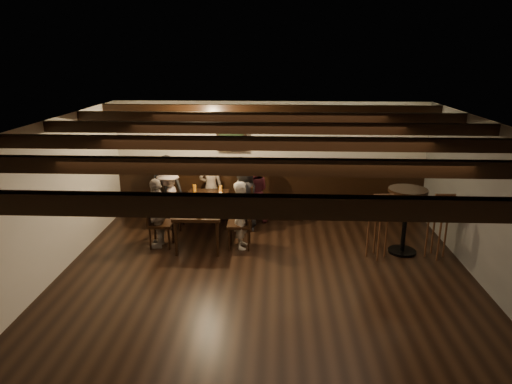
# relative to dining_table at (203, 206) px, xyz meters

# --- Properties ---
(room) EXTENTS (7.00, 7.00, 7.00)m
(room) POSITION_rel_dining_table_xyz_m (0.92, 0.16, 0.45)
(room) COLOR black
(room) RESTS_ON ground
(dining_table) EXTENTS (0.83, 1.82, 0.68)m
(dining_table) POSITION_rel_dining_table_xyz_m (0.00, 0.00, 0.00)
(dining_table) COLOR black
(dining_table) RESTS_ON floor
(chair_left_near) EXTENTS (0.45, 0.45, 0.98)m
(chair_left_near) POSITION_rel_dining_table_xyz_m (-0.72, 0.44, -0.32)
(chair_left_near) COLOR black
(chair_left_near) RESTS_ON floor
(chair_left_far) EXTENTS (0.41, 0.41, 0.90)m
(chair_left_far) POSITION_rel_dining_table_xyz_m (-0.72, -0.46, -0.35)
(chair_left_far) COLOR black
(chair_left_far) RESTS_ON floor
(chair_right_near) EXTENTS (0.42, 0.42, 0.92)m
(chair_right_near) POSITION_rel_dining_table_xyz_m (0.72, 0.46, -0.35)
(chair_right_near) COLOR black
(chair_right_near) RESTS_ON floor
(chair_right_far) EXTENTS (0.42, 0.42, 0.92)m
(chair_right_far) POSITION_rel_dining_table_xyz_m (0.72, -0.44, -0.34)
(chair_right_far) COLOR black
(chair_right_far) RESTS_ON floor
(person_bench_left) EXTENTS (0.67, 0.44, 1.37)m
(person_bench_left) POSITION_rel_dining_table_xyz_m (-0.91, 0.89, 0.06)
(person_bench_left) COLOR #232325
(person_bench_left) RESTS_ON floor
(person_bench_centre) EXTENTS (0.49, 0.32, 1.33)m
(person_bench_centre) POSITION_rel_dining_table_xyz_m (-0.01, 1.05, 0.04)
(person_bench_centre) COLOR slate
(person_bench_centre) RESTS_ON floor
(person_bench_right) EXTENTS (0.62, 0.49, 1.27)m
(person_bench_right) POSITION_rel_dining_table_xyz_m (0.89, 0.91, 0.01)
(person_bench_right) COLOR maroon
(person_bench_right) RESTS_ON floor
(person_left_near) EXTENTS (0.45, 0.77, 1.19)m
(person_left_near) POSITION_rel_dining_table_xyz_m (-0.75, 0.44, -0.03)
(person_left_near) COLOR #AB9790
(person_left_near) RESTS_ON floor
(person_left_far) EXTENTS (0.31, 0.74, 1.26)m
(person_left_far) POSITION_rel_dining_table_xyz_m (-0.75, -0.46, 0.01)
(person_left_far) COLOR gray
(person_left_far) RESTS_ON floor
(person_right_near) EXTENTS (0.44, 0.67, 1.36)m
(person_right_near) POSITION_rel_dining_table_xyz_m (0.75, 0.46, 0.06)
(person_right_near) COLOR black
(person_right_near) RESTS_ON floor
(person_right_far) EXTENTS (0.30, 0.45, 1.22)m
(person_right_far) POSITION_rel_dining_table_xyz_m (0.75, -0.44, -0.01)
(person_right_far) COLOR #AFA794
(person_right_far) RESTS_ON floor
(pint_a) EXTENTS (0.07, 0.07, 0.14)m
(pint_a) POSITION_rel_dining_table_xyz_m (-0.29, 0.70, 0.13)
(pint_a) COLOR #BF7219
(pint_a) RESTS_ON dining_table
(pint_b) EXTENTS (0.07, 0.07, 0.14)m
(pint_b) POSITION_rel_dining_table_xyz_m (0.25, 0.65, 0.13)
(pint_b) COLOR #BF7219
(pint_b) RESTS_ON dining_table
(pint_c) EXTENTS (0.07, 0.07, 0.14)m
(pint_c) POSITION_rel_dining_table_xyz_m (-0.30, 0.10, 0.13)
(pint_c) COLOR #BF7219
(pint_c) RESTS_ON dining_table
(pint_d) EXTENTS (0.07, 0.07, 0.14)m
(pint_d) POSITION_rel_dining_table_xyz_m (0.30, 0.20, 0.13)
(pint_d) COLOR silver
(pint_d) RESTS_ON dining_table
(pint_e) EXTENTS (0.07, 0.07, 0.14)m
(pint_e) POSITION_rel_dining_table_xyz_m (-0.22, -0.45, 0.13)
(pint_e) COLOR #BF7219
(pint_e) RESTS_ON dining_table
(pint_f) EXTENTS (0.07, 0.07, 0.14)m
(pint_f) POSITION_rel_dining_table_xyz_m (0.20, -0.55, 0.13)
(pint_f) COLOR silver
(pint_f) RESTS_ON dining_table
(pint_g) EXTENTS (0.07, 0.07, 0.14)m
(pint_g) POSITION_rel_dining_table_xyz_m (0.06, -0.80, 0.13)
(pint_g) COLOR #BF7219
(pint_g) RESTS_ON dining_table
(plate_near) EXTENTS (0.24, 0.24, 0.01)m
(plate_near) POSITION_rel_dining_table_xyz_m (-0.14, -0.70, 0.06)
(plate_near) COLOR white
(plate_near) RESTS_ON dining_table
(plate_far) EXTENTS (0.24, 0.24, 0.01)m
(plate_far) POSITION_rel_dining_table_xyz_m (0.18, -0.30, 0.06)
(plate_far) COLOR white
(plate_far) RESTS_ON dining_table
(condiment_caddy) EXTENTS (0.15, 0.10, 0.12)m
(condiment_caddy) POSITION_rel_dining_table_xyz_m (0.00, -0.05, 0.12)
(condiment_caddy) COLOR black
(condiment_caddy) RESTS_ON dining_table
(candle) EXTENTS (0.05, 0.05, 0.05)m
(candle) POSITION_rel_dining_table_xyz_m (0.12, 0.30, 0.08)
(candle) COLOR beige
(candle) RESTS_ON dining_table
(high_top_table) EXTENTS (0.65, 0.65, 1.16)m
(high_top_table) POSITION_rel_dining_table_xyz_m (3.56, -0.54, 0.14)
(high_top_table) COLOR black
(high_top_table) RESTS_ON floor
(bar_stool_left) EXTENTS (0.37, 0.39, 1.17)m
(bar_stool_left) POSITION_rel_dining_table_xyz_m (3.06, -0.74, -0.19)
(bar_stool_left) COLOR #3B2512
(bar_stool_left) RESTS_ON floor
(bar_stool_right) EXTENTS (0.37, 0.38, 1.17)m
(bar_stool_right) POSITION_rel_dining_table_xyz_m (4.06, -0.69, -0.19)
(bar_stool_right) COLOR #3B2512
(bar_stool_right) RESTS_ON floor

